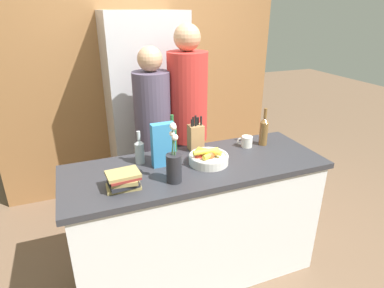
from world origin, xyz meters
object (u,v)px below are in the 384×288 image
(flower_vase, at_px, (174,164))
(bottle_wine, at_px, (264,131))
(coffee_mug, at_px, (246,142))
(book_stack, at_px, (124,180))
(fruit_bowl, at_px, (208,157))
(person_at_sink, at_px, (154,135))
(bottle_vinegar, at_px, (172,138))
(cereal_box, at_px, (163,145))
(person_in_blue, at_px, (188,121))
(refrigerator, at_px, (147,113))
(knife_block, at_px, (196,137))
(bottle_oil, at_px, (140,151))

(flower_vase, relative_size, bottle_wine, 1.28)
(coffee_mug, bearing_deg, book_stack, -164.44)
(fruit_bowl, bearing_deg, person_at_sink, 109.19)
(coffee_mug, xyz_separation_m, bottle_vinegar, (-0.56, 0.10, 0.07))
(cereal_box, relative_size, coffee_mug, 2.63)
(flower_vase, relative_size, person_in_blue, 0.21)
(cereal_box, height_order, bottle_vinegar, cereal_box)
(refrigerator, bearing_deg, coffee_mug, -63.53)
(bottle_wine, bearing_deg, bottle_vinegar, 171.03)
(bottle_vinegar, bearing_deg, book_stack, -138.59)
(person_in_blue, bearing_deg, knife_block, -87.67)
(coffee_mug, height_order, book_stack, book_stack)
(fruit_bowl, bearing_deg, refrigerator, 96.16)
(coffee_mug, xyz_separation_m, bottle_oil, (-0.83, 0.02, 0.05))
(refrigerator, xyz_separation_m, person_in_blue, (0.21, -0.60, 0.08))
(bottle_oil, bearing_deg, person_in_blue, 40.18)
(flower_vase, distance_m, cereal_box, 0.24)
(knife_block, height_order, bottle_oil, knife_block)
(book_stack, height_order, person_in_blue, person_in_blue)
(bottle_oil, bearing_deg, book_stack, -119.13)
(coffee_mug, bearing_deg, flower_vase, -155.82)
(knife_block, distance_m, bottle_wine, 0.54)
(refrigerator, relative_size, coffee_mug, 16.67)
(book_stack, xyz_separation_m, person_at_sink, (0.38, 0.74, -0.04))
(coffee_mug, height_order, person_in_blue, person_in_blue)
(cereal_box, bearing_deg, bottle_oil, 146.91)
(refrigerator, xyz_separation_m, bottle_vinegar, (-0.04, -0.95, 0.09))
(fruit_bowl, bearing_deg, knife_block, 87.49)
(bottle_wine, height_order, person_in_blue, person_in_blue)
(flower_vase, bearing_deg, fruit_bowl, 27.54)
(fruit_bowl, xyz_separation_m, person_at_sink, (-0.22, 0.62, -0.03))
(knife_block, xyz_separation_m, bottle_wine, (0.53, -0.10, 0.01))
(fruit_bowl, xyz_separation_m, book_stack, (-0.60, -0.12, 0.01))
(coffee_mug, distance_m, bottle_oil, 0.83)
(cereal_box, distance_m, book_stack, 0.38)
(bottle_oil, relative_size, person_at_sink, 0.14)
(cereal_box, relative_size, bottle_oil, 1.29)
(knife_block, bearing_deg, coffee_mug, -13.83)
(refrigerator, distance_m, cereal_box, 1.15)
(flower_vase, bearing_deg, bottle_wine, 19.81)
(fruit_bowl, height_order, cereal_box, cereal_box)
(cereal_box, height_order, person_at_sink, person_at_sink)
(bottle_wine, bearing_deg, fruit_bowl, -164.79)
(refrigerator, bearing_deg, book_stack, -109.35)
(bottle_vinegar, relative_size, person_in_blue, 0.16)
(knife_block, distance_m, person_at_sink, 0.45)
(flower_vase, height_order, bottle_wine, flower_vase)
(book_stack, bearing_deg, person_at_sink, 62.91)
(book_stack, xyz_separation_m, bottle_wine, (1.13, 0.27, 0.06))
(flower_vase, xyz_separation_m, bottle_vinegar, (0.12, 0.41, -0.00))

